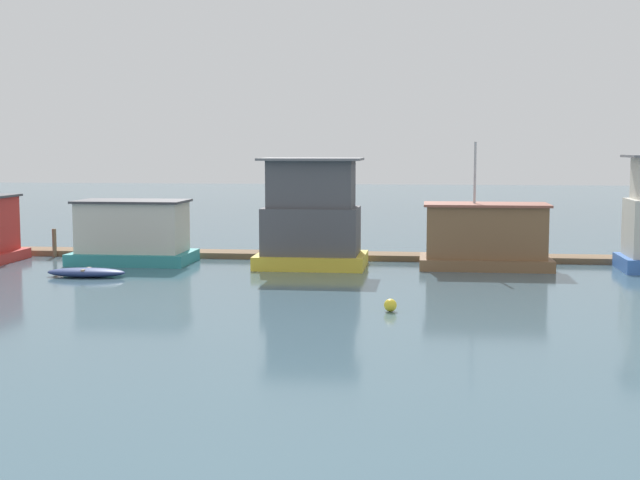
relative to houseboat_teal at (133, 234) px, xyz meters
name	(u,v)px	position (x,y,z in m)	size (l,w,h in m)	color
ground_plane	(322,266)	(9.75, 0.11, -1.52)	(200.00, 200.00, 0.00)	#426070
dock_walkway	(329,256)	(9.75, 3.15, -1.37)	(51.00, 1.88, 0.30)	brown
houseboat_teal	(133,234)	(0.00, 0.00, 0.00)	(6.05, 3.61, 3.23)	teal
houseboat_yellow	(311,218)	(9.26, -0.41, 0.89)	(5.37, 3.89, 5.38)	gold
houseboat_brown	(485,237)	(17.78, 0.25, 0.01)	(6.37, 3.32, 6.17)	brown
dinghy_navy	(86,272)	(-0.51, -5.05, -1.31)	(3.67, 1.37, 0.42)	navy
mooring_post_near_right	(185,242)	(2.16, 1.96, -0.62)	(0.20, 0.20, 1.79)	brown
mooring_post_near_left	(81,244)	(-3.55, 1.96, -0.81)	(0.25, 0.25, 1.42)	brown
mooring_post_far_left	(54,243)	(-5.06, 1.96, -0.75)	(0.22, 0.22, 1.53)	brown
buoy_yellow	(390,305)	(13.66, -12.02, -1.28)	(0.46, 0.46, 0.46)	yellow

